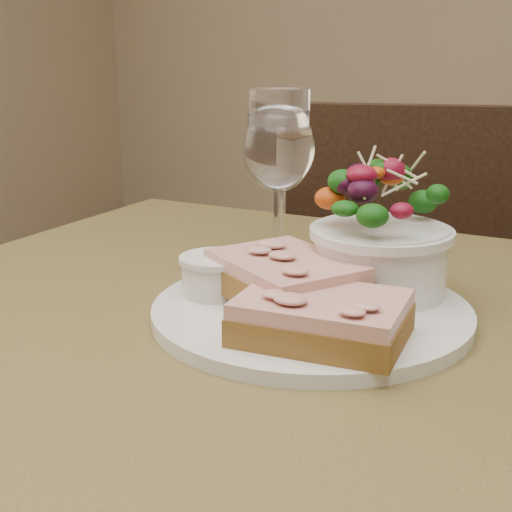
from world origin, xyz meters
The scene contains 9 objects.
cafe_table centered at (0.00, 0.00, 0.65)m, with size 0.80×0.80×0.75m.
chair_far centered at (-0.04, 0.71, 0.29)m, with size 0.51×0.51×0.90m.
dinner_plate centered at (0.03, 0.04, 0.76)m, with size 0.28×0.28×0.01m, color white.
sandwich_front centered at (0.07, -0.03, 0.78)m, with size 0.13×0.10×0.03m.
sandwich_back centered at (0.01, 0.03, 0.79)m, with size 0.16×0.15×0.03m.
ramekin centered at (-0.06, 0.02, 0.78)m, with size 0.06×0.06×0.04m.
salad_bowl centered at (0.07, 0.10, 0.82)m, with size 0.12×0.12×0.13m.
garnish centered at (-0.05, 0.11, 0.77)m, with size 0.05×0.04×0.02m.
wine_glass centered at (-0.06, 0.16, 0.87)m, with size 0.08×0.08×0.18m.
Camera 1 is at (0.26, -0.51, 0.98)m, focal length 50.00 mm.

